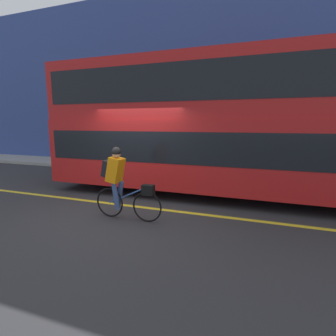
% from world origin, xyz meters
% --- Properties ---
extents(ground_plane, '(80.00, 80.00, 0.00)m').
position_xyz_m(ground_plane, '(0.00, 0.00, 0.00)').
color(ground_plane, '#2D2D30').
extents(road_center_line, '(50.00, 0.14, 0.01)m').
position_xyz_m(road_center_line, '(0.00, 0.28, 0.00)').
color(road_center_line, yellow).
rests_on(road_center_line, ground_plane).
extents(sidewalk_curb, '(60.00, 2.06, 0.14)m').
position_xyz_m(sidewalk_curb, '(0.00, 5.51, 0.07)').
color(sidewalk_curb, gray).
rests_on(sidewalk_curb, ground_plane).
extents(building_facade, '(60.00, 0.30, 8.15)m').
position_xyz_m(building_facade, '(0.00, 6.69, 4.08)').
color(building_facade, '#33478C').
rests_on(building_facade, ground_plane).
extents(bus, '(9.84, 2.44, 3.88)m').
position_xyz_m(bus, '(1.92, 2.04, 2.16)').
color(bus, black).
rests_on(bus, ground_plane).
extents(cyclist_on_bike, '(1.61, 0.32, 1.61)m').
position_xyz_m(cyclist_on_bike, '(0.27, -0.57, 0.87)').
color(cyclist_on_bike, black).
rests_on(cyclist_on_bike, ground_plane).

